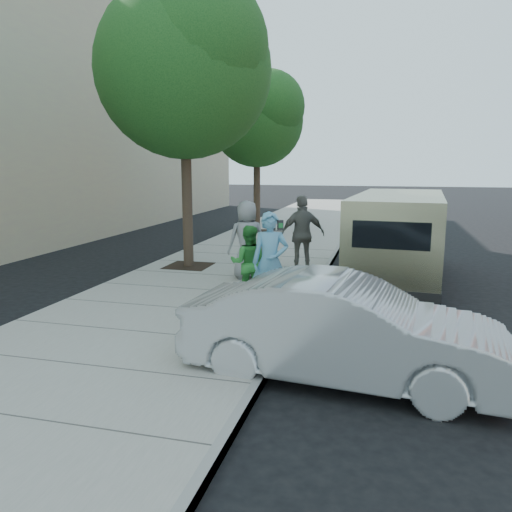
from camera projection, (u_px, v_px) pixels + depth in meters
name	position (u px, v px, depth m)	size (l,w,h in m)	color
ground	(244.00, 299.00, 11.14)	(120.00, 120.00, 0.00)	black
sidewalk	(202.00, 292.00, 11.38)	(5.00, 60.00, 0.15)	gray
curb_face	(308.00, 300.00, 10.77)	(0.12, 60.00, 0.16)	gray
tree_near	(185.00, 63.00, 12.98)	(4.62, 4.60, 7.53)	black
tree_far	(258.00, 116.00, 20.33)	(3.92, 3.80, 6.49)	black
parking_meter	(276.00, 238.00, 11.61)	(0.33, 0.22, 1.53)	gray
van	(398.00, 236.00, 12.59)	(2.42, 6.12, 2.23)	tan
sedan	(344.00, 330.00, 6.82)	(1.54, 4.41, 1.45)	#B3B7BB
person_officer	(270.00, 262.00, 9.58)	(0.70, 0.46, 1.92)	#5CA2C4
person_green_shirt	(248.00, 263.00, 10.40)	(0.76, 0.59, 1.57)	#2D8C34
person_gray_shirt	(247.00, 240.00, 12.32)	(0.95, 0.62, 1.94)	gray
person_striped_polo	(302.00, 234.00, 12.94)	(1.18, 0.49, 2.02)	slate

